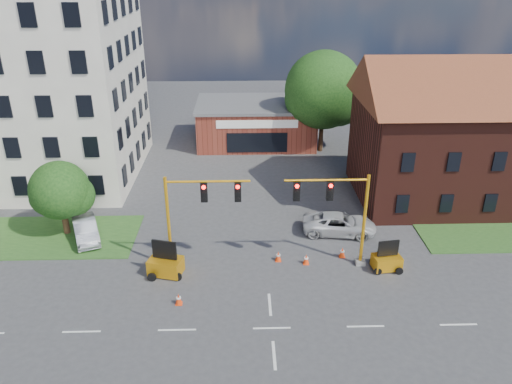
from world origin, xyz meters
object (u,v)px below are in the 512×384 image
signal_mast_east (339,210)px  signal_mast_west (195,212)px  pickup_white (339,224)px  trailer_west (166,264)px  trailer_east (387,261)px

signal_mast_east → signal_mast_west: bearing=180.0°
signal_mast_east → pickup_white: 5.26m
signal_mast_west → trailer_west: size_ratio=2.74×
signal_mast_west → trailer_west: 3.82m
signal_mast_east → trailer_west: (-10.61, -0.80, -3.21)m
signal_mast_west → signal_mast_east: 8.71m
signal_mast_east → pickup_white: size_ratio=1.19×
pickup_white → signal_mast_east: bearing=173.6°
trailer_west → signal_mast_west: bearing=38.0°
signal_mast_west → trailer_east: size_ratio=3.18×
trailer_west → signal_mast_east: bearing=19.4°
signal_mast_east → trailer_west: size_ratio=2.74×
signal_mast_west → trailer_west: bearing=-157.0°
trailer_west → trailer_east: bearing=15.8°
trailer_west → trailer_east: 13.76m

